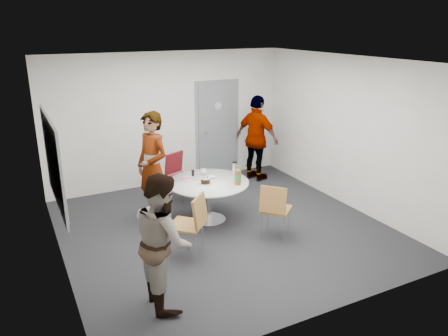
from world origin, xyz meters
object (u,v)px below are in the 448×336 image
person_main (153,168)px  person_right (257,138)px  table (210,186)px  chair_near_left (192,220)px  whiteboard (53,162)px  chair_near_right (275,206)px  door (217,129)px  chair_far (178,172)px  person_left (163,240)px

person_main → person_right: person_main is taller
table → person_right: bearing=39.0°
chair_near_left → whiteboard: bearing=108.3°
table → chair_near_right: 1.21m
whiteboard → door: bearing=32.7°
chair_far → door: bearing=-165.6°
table → person_left: size_ratio=0.83×
person_left → chair_near_left: bearing=-38.4°
door → person_main: 2.57m
door → person_left: size_ratio=1.30×
whiteboard → person_left: 1.99m
whiteboard → chair_near_right: (3.00, -0.86, -0.90)m
whiteboard → table: bearing=4.7°
whiteboard → person_left: whiteboard is taller
chair_near_right → person_right: person_right is taller
chair_far → person_main: bearing=19.8°
chair_near_left → person_left: (-0.72, -0.83, 0.24)m
table → person_main: person_main is taller
chair_far → person_left: 3.22m
chair_near_right → person_main: bearing=-178.3°
whiteboard → chair_far: whiteboard is taller
table → person_main: 1.01m
table → chair_far: table is taller
whiteboard → person_main: (1.57, 0.66, -0.51)m
chair_far → person_left: bearing=43.0°
chair_far → person_left: size_ratio=0.56×
whiteboard → chair_near_left: 2.04m
chair_near_left → person_left: 1.12m
chair_near_right → person_main: 2.12m
person_right → chair_near_right: bearing=134.0°
door → person_main: size_ratio=1.13×
door → chair_near_right: (-0.56, -3.14, -0.48)m
chair_near_left → chair_far: 2.18m
person_main → person_right: bearing=90.9°
whiteboard → chair_near_left: whiteboard is taller
person_right → door: bearing=21.5°
chair_far → table: bearing=74.7°
door → table: door is taller
chair_far → person_main: person_main is taller
chair_far → person_right: (1.90, 0.32, 0.34)m
door → chair_near_left: bearing=-121.7°
whiteboard → person_right: 4.50m
person_main → person_right: size_ratio=1.03×
chair_near_right → table: bearing=167.8°
chair_near_right → chair_far: 2.28m
door → person_main: (-1.99, -1.62, -0.09)m
door → person_right: (0.60, -0.66, -0.12)m
table → chair_near_left: 1.24m
whiteboard → person_right: whiteboard is taller
person_main → person_left: bearing=-34.7°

